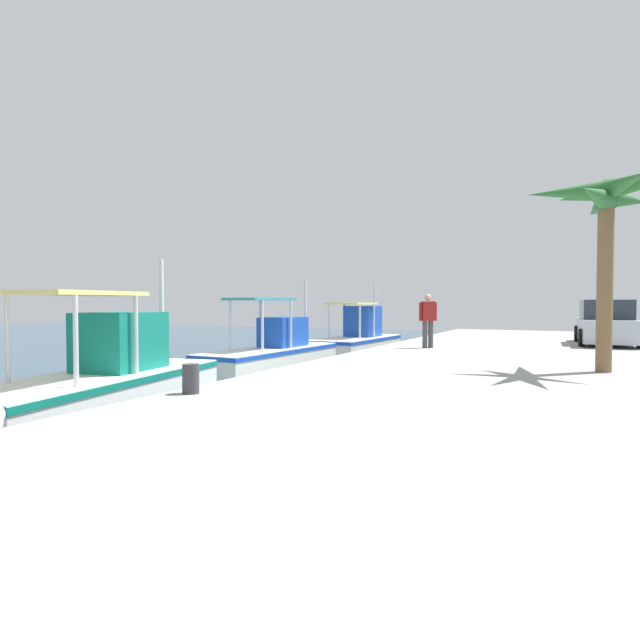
# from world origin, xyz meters

# --- Properties ---
(quay_pier) EXTENTS (36.00, 10.00, 0.80)m
(quay_pier) POSITION_xyz_m (0.00, -5.00, 0.40)
(quay_pier) COLOR #9E9E99
(quay_pier) RESTS_ON ground
(fishing_boat_second) EXTENTS (6.24, 2.99, 3.26)m
(fishing_boat_second) POSITION_xyz_m (-4.74, 2.11, 0.70)
(fishing_boat_second) COLOR white
(fishing_boat_second) RESTS_ON ground
(fishing_boat_third) EXTENTS (6.07, 1.94, 3.02)m
(fishing_boat_third) POSITION_xyz_m (2.84, 2.81, 0.62)
(fishing_boat_third) COLOR silver
(fishing_boat_third) RESTS_ON ground
(fishing_boat_fourth) EXTENTS (5.36, 2.20, 3.12)m
(fishing_boat_fourth) POSITION_xyz_m (8.79, 2.25, 0.68)
(fishing_boat_fourth) COLOR silver
(fishing_boat_fourth) RESTS_ON ground
(fisherman_standing) EXTENTS (0.44, 0.51, 1.75)m
(fisherman_standing) POSITION_xyz_m (5.13, -1.67, 1.77)
(fisherman_standing) COLOR #3F3F42
(fisherman_standing) RESTS_ON quay_pier
(parked_car) EXTENTS (4.20, 2.08, 1.57)m
(parked_car) POSITION_xyz_m (9.27, -6.93, 1.52)
(parked_car) COLOR black
(parked_car) RESTS_ON quay_pier
(mooring_bollard_second) EXTENTS (0.27, 0.27, 0.48)m
(mooring_bollard_second) POSITION_xyz_m (-5.20, -0.45, 1.04)
(mooring_bollard_second) COLOR #333338
(mooring_bollard_second) RESTS_ON quay_pier
(palm_tree) EXTENTS (3.44, 2.97, 4.08)m
(palm_tree) POSITION_xyz_m (0.71, -6.56, 4.25)
(palm_tree) COLOR brown
(palm_tree) RESTS_ON quay_pier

